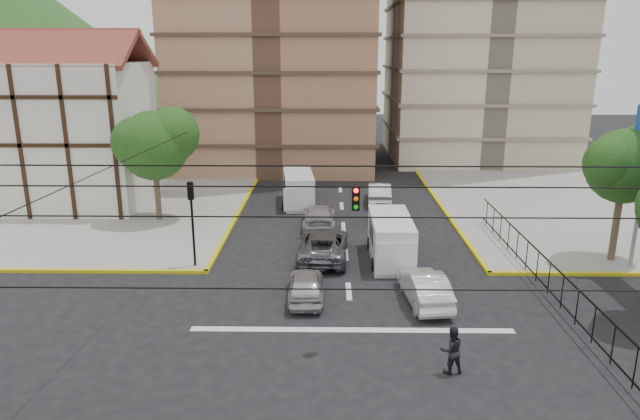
{
  "coord_description": "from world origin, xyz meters",
  "views": [
    {
      "loc": [
        -0.98,
        -19.51,
        10.86
      ],
      "look_at": [
        -1.33,
        4.75,
        4.0
      ],
      "focal_mm": 32.0,
      "sensor_mm": 36.0,
      "label": 1
    }
  ],
  "objects_px": {
    "car_white_front_right": "(425,287)",
    "car_silver_front_left": "(306,285)",
    "traffic_light_nw": "(192,210)",
    "van_left_lane": "(298,190)",
    "pedestrian_crosswalk": "(451,350)",
    "van_right_lane": "(391,241)"
  },
  "relations": [
    {
      "from": "traffic_light_nw",
      "to": "car_white_front_right",
      "type": "height_order",
      "value": "traffic_light_nw"
    },
    {
      "from": "pedestrian_crosswalk",
      "to": "car_white_front_right",
      "type": "bearing_deg",
      "value": -101.05
    },
    {
      "from": "van_left_lane",
      "to": "car_white_front_right",
      "type": "distance_m",
      "value": 17.53
    },
    {
      "from": "van_right_lane",
      "to": "car_white_front_right",
      "type": "distance_m",
      "value": 5.11
    },
    {
      "from": "van_right_lane",
      "to": "car_silver_front_left",
      "type": "distance_m",
      "value": 6.41
    },
    {
      "from": "car_white_front_right",
      "to": "van_left_lane",
      "type": "bearing_deg",
      "value": -74.35
    },
    {
      "from": "van_left_lane",
      "to": "car_silver_front_left",
      "type": "bearing_deg",
      "value": -91.74
    },
    {
      "from": "van_left_lane",
      "to": "pedestrian_crosswalk",
      "type": "distance_m",
      "value": 22.95
    },
    {
      "from": "van_right_lane",
      "to": "traffic_light_nw",
      "type": "bearing_deg",
      "value": -174.09
    },
    {
      "from": "traffic_light_nw",
      "to": "van_right_lane",
      "type": "distance_m",
      "value": 10.39
    },
    {
      "from": "van_left_lane",
      "to": "car_white_front_right",
      "type": "height_order",
      "value": "van_left_lane"
    },
    {
      "from": "traffic_light_nw",
      "to": "car_white_front_right",
      "type": "distance_m",
      "value": 12.02
    },
    {
      "from": "pedestrian_crosswalk",
      "to": "car_silver_front_left",
      "type": "bearing_deg",
      "value": -59.74
    },
    {
      "from": "van_right_lane",
      "to": "car_silver_front_left",
      "type": "xyz_separation_m",
      "value": [
        -4.32,
        -4.71,
        -0.48
      ]
    },
    {
      "from": "car_silver_front_left",
      "to": "pedestrian_crosswalk",
      "type": "height_order",
      "value": "pedestrian_crosswalk"
    },
    {
      "from": "traffic_light_nw",
      "to": "pedestrian_crosswalk",
      "type": "distance_m",
      "value": 14.89
    },
    {
      "from": "car_white_front_right",
      "to": "pedestrian_crosswalk",
      "type": "relative_size",
      "value": 2.55
    },
    {
      "from": "van_right_lane",
      "to": "car_white_front_right",
      "type": "relative_size",
      "value": 1.19
    },
    {
      "from": "car_silver_front_left",
      "to": "car_white_front_right",
      "type": "relative_size",
      "value": 0.9
    },
    {
      "from": "van_left_lane",
      "to": "pedestrian_crosswalk",
      "type": "xyz_separation_m",
      "value": [
        6.41,
        -22.03,
        -0.25
      ]
    },
    {
      "from": "van_left_lane",
      "to": "car_silver_front_left",
      "type": "xyz_separation_m",
      "value": [
        1.15,
        -16.01,
        -0.44
      ]
    },
    {
      "from": "car_white_front_right",
      "to": "car_silver_front_left",
      "type": "bearing_deg",
      "value": -9.02
    }
  ]
}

